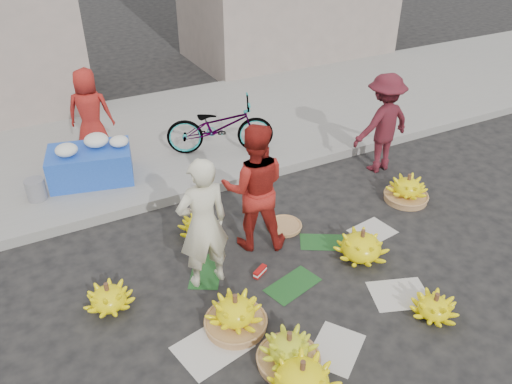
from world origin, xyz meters
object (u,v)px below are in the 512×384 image
flower_table (91,163)px  banana_bunch_0 (235,314)px  vendor_cream (203,224)px  bicycle (220,126)px  banana_bunch_4 (361,245)px

flower_table → banana_bunch_0: bearing=-66.2°
vendor_cream → flower_table: 2.91m
vendor_cream → bicycle: 3.10m
banana_bunch_4 → bicycle: 3.30m
banana_bunch_4 → flower_table: size_ratio=0.68×
banana_bunch_0 → bicycle: bearing=67.9°
banana_bunch_0 → flower_table: (-0.67, 3.62, 0.22)m
vendor_cream → flower_table: size_ratio=1.21×
vendor_cream → bicycle: bearing=-118.3°
vendor_cream → flower_table: (-0.68, 2.80, -0.40)m
banana_bunch_0 → banana_bunch_4: banana_bunch_0 is taller
banana_bunch_4 → flower_table: 4.18m
flower_table → bicycle: (2.11, -0.06, 0.18)m
banana_bunch_0 → vendor_cream: vendor_cream is taller
flower_table → bicycle: bicycle is taller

